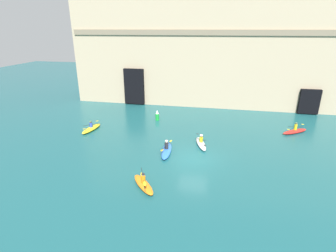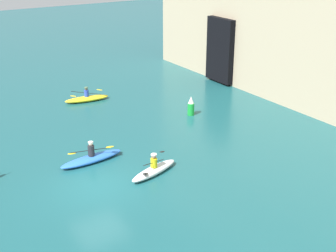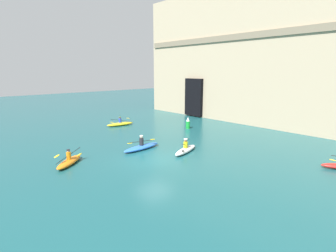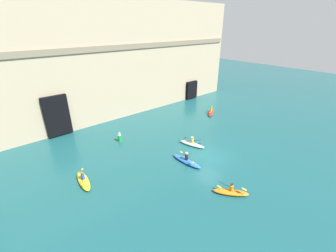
# 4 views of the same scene
# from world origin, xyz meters

# --- Properties ---
(ground_plane) EXTENTS (120.00, 120.00, 0.00)m
(ground_plane) POSITION_xyz_m (0.00, 0.00, 0.00)
(ground_plane) COLOR #195156
(kayak_blue) EXTENTS (1.11, 3.57, 1.15)m
(kayak_blue) POSITION_xyz_m (-2.55, 0.84, 0.22)
(kayak_blue) COLOR blue
(kayak_blue) RESTS_ON ground
(kayak_yellow) EXTENTS (1.22, 3.26, 1.05)m
(kayak_yellow) POSITION_xyz_m (-11.70, 4.53, 0.22)
(kayak_yellow) COLOR yellow
(kayak_yellow) RESTS_ON ground
(kayak_white) EXTENTS (1.52, 3.09, 1.10)m
(kayak_white) POSITION_xyz_m (0.36, 2.90, 0.24)
(kayak_white) COLOR white
(kayak_white) RESTS_ON ground
(marker_buoy) EXTENTS (0.44, 0.44, 1.28)m
(marker_buoy) POSITION_xyz_m (-5.44, 9.21, 0.59)
(marker_buoy) COLOR green
(marker_buoy) RESTS_ON ground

